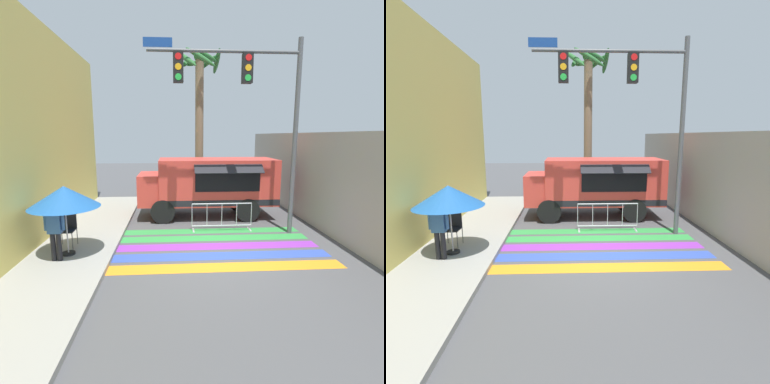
# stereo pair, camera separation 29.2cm
# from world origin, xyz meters

# --- Properties ---
(ground_plane) EXTENTS (60.00, 60.00, 0.00)m
(ground_plane) POSITION_xyz_m (0.00, 0.00, 0.00)
(ground_plane) COLOR #4C4C4F
(sidewalk_left) EXTENTS (4.40, 16.00, 0.14)m
(sidewalk_left) POSITION_xyz_m (-5.21, 0.00, 0.07)
(sidewalk_left) COLOR #99968E
(sidewalk_left) RESTS_ON ground_plane
(building_left_facade) EXTENTS (0.25, 16.00, 6.89)m
(building_left_facade) POSITION_xyz_m (-5.45, 0.00, 3.44)
(building_left_facade) COLOR #E5D166
(building_left_facade) RESTS_ON ground_plane
(concrete_wall_right) EXTENTS (0.20, 16.00, 3.51)m
(concrete_wall_right) POSITION_xyz_m (4.11, 3.00, 1.76)
(concrete_wall_right) COLOR #A39E93
(concrete_wall_right) RESTS_ON ground_plane
(crosswalk_painted) EXTENTS (6.40, 3.60, 0.01)m
(crosswalk_painted) POSITION_xyz_m (0.00, 0.69, 0.00)
(crosswalk_painted) COLOR orange
(crosswalk_painted) RESTS_ON ground_plane
(food_truck) EXTENTS (5.61, 2.49, 2.45)m
(food_truck) POSITION_xyz_m (0.11, 4.24, 1.45)
(food_truck) COLOR #D13D33
(food_truck) RESTS_ON ground_plane
(traffic_signal_pole) EXTENTS (5.06, 0.29, 6.46)m
(traffic_signal_pole) POSITION_xyz_m (1.20, 1.84, 4.63)
(traffic_signal_pole) COLOR #515456
(traffic_signal_pole) RESTS_ON ground_plane
(patio_umbrella) EXTENTS (1.88, 1.88, 1.93)m
(patio_umbrella) POSITION_xyz_m (-4.23, -0.00, 1.77)
(patio_umbrella) COLOR black
(patio_umbrella) RESTS_ON sidewalk_left
(folding_chair) EXTENTS (0.48, 0.48, 0.98)m
(folding_chair) POSITION_xyz_m (-4.45, 0.69, 0.74)
(folding_chair) COLOR #4C4C51
(folding_chair) RESTS_ON sidewalk_left
(vendor_person) EXTENTS (0.53, 0.21, 1.61)m
(vendor_person) POSITION_xyz_m (-4.39, -0.40, 1.05)
(vendor_person) COLOR black
(vendor_person) RESTS_ON sidewalk_left
(barricade_front) EXTENTS (2.18, 0.44, 1.02)m
(barricade_front) POSITION_xyz_m (0.45, 2.28, 0.51)
(barricade_front) COLOR #B7BABF
(barricade_front) RESTS_ON ground_plane
(palm_tree) EXTENTS (2.31, 2.26, 7.67)m
(palm_tree) POSITION_xyz_m (0.15, 7.94, 4.96)
(palm_tree) COLOR #7A664C
(palm_tree) RESTS_ON ground_plane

